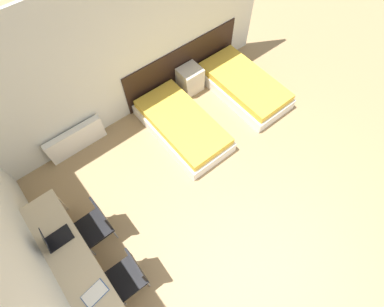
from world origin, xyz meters
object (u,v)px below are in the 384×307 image
Objects in this scene: chair_near_laptop at (96,224)px; laptop at (54,239)px; bed_near_door at (244,86)px; bed_near_window at (182,126)px; chair_near_notebook at (129,274)px; nightstand at (190,80)px.

laptop is (-0.50, 0.02, 0.32)m from chair_near_laptop.
laptop reaches higher than chair_near_laptop.
bed_near_door is 5.50× the size of laptop.
bed_near_door is 2.19× the size of chair_near_laptop.
bed_near_window is 2.19× the size of chair_near_notebook.
chair_near_laptop is 1.00× the size of chair_near_notebook.
chair_near_laptop reaches higher than bed_near_window.
chair_near_laptop is at bearing -168.65° from bed_near_door.
nightstand is at bearing 23.79° from laptop.
chair_near_laptop is (-2.16, -0.75, 0.29)m from bed_near_window.
nightstand is 0.62× the size of chair_near_notebook.
laptop reaches higher than chair_near_notebook.
nightstand is (-0.79, 0.75, 0.08)m from bed_near_door.
bed_near_door is 2.19× the size of chair_near_notebook.
chair_near_notebook is at bearing -142.99° from bed_near_window.
nightstand is at bearing 136.43° from bed_near_door.
nightstand is (0.79, 0.75, 0.08)m from bed_near_window.
bed_near_window is at bearing 18.88° from chair_near_laptop.
bed_near_window is 2.31m from chair_near_laptop.
bed_near_window is 1.09m from nightstand.
chair_near_laptop is (-2.95, -1.50, 0.20)m from nightstand.
bed_near_window is 5.50× the size of laptop.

